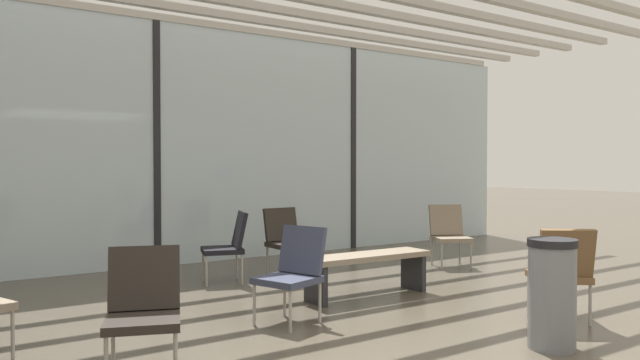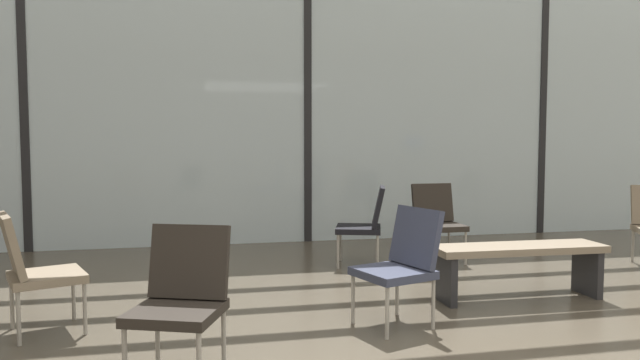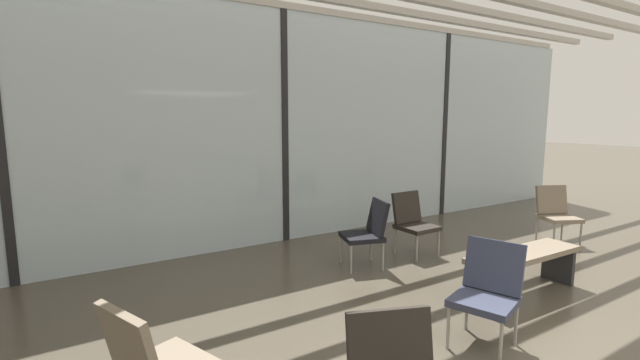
{
  "view_description": "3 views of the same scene",
  "coord_description": "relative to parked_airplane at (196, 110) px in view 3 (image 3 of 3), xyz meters",
  "views": [
    {
      "loc": [
        -2.87,
        -3.15,
        1.43
      ],
      "look_at": [
        1.45,
        3.18,
        1.25
      ],
      "focal_mm": 33.63,
      "sensor_mm": 36.0,
      "label": 1
    },
    {
      "loc": [
        -1.51,
        -2.61,
        1.39
      ],
      "look_at": [
        0.46,
        6.52,
        0.73
      ],
      "focal_mm": 33.12,
      "sensor_mm": 36.0,
      "label": 2
    },
    {
      "loc": [
        -3.03,
        -0.68,
        1.91
      ],
      "look_at": [
        0.66,
        5.2,
        0.9
      ],
      "focal_mm": 24.1,
      "sensor_mm": 36.0,
      "label": 3
    }
  ],
  "objects": [
    {
      "name": "glass_curtain_wall",
      "position": [
        -0.43,
        -6.06,
        -0.37
      ],
      "size": [
        14.0,
        0.08,
        3.49
      ],
      "primitive_type": "cube",
      "color": "silver",
      "rests_on": "ground"
    },
    {
      "name": "lounge_chair_6",
      "position": [
        0.76,
        -7.65,
        -1.62
      ],
      "size": [
        0.49,
        0.53,
        0.87
      ],
      "rotation": [
        0.0,
        0.0,
        0.01
      ],
      "color": "#28231E",
      "rests_on": "ground"
    },
    {
      "name": "window_mullion_1",
      "position": [
        -0.43,
        -6.06,
        -0.37
      ],
      "size": [
        0.1,
        0.12,
        3.49
      ],
      "primitive_type": "cube",
      "color": "black",
      "rests_on": "ground"
    },
    {
      "name": "lounge_chair_5",
      "position": [
        3.01,
        -8.41,
        -1.62
      ],
      "size": [
        0.66,
        0.68,
        0.87
      ],
      "rotation": [
        0.0,
        0.0,
        5.83
      ],
      "color": "#7F705B",
      "rests_on": "ground"
    },
    {
      "name": "parked_airplane",
      "position": [
        0.0,
        0.0,
        0.0
      ],
      "size": [
        10.97,
        4.22,
        4.22
      ],
      "color": "silver",
      "rests_on": "ground"
    },
    {
      "name": "window_mullion_2",
      "position": [
        3.07,
        -6.06,
        -0.37
      ],
      "size": [
        0.1,
        0.12,
        3.49
      ],
      "primitive_type": "cube",
      "color": "black",
      "rests_on": "ground"
    },
    {
      "name": "lounge_chair_3",
      "position": [
        -0.43,
        -9.77,
        -1.62
      ],
      "size": [
        0.65,
        0.62,
        0.87
      ],
      "rotation": [
        0.0,
        0.0,
        5.04
      ],
      "color": "#33384C",
      "rests_on": "ground"
    },
    {
      "name": "waiting_bench",
      "position": [
        0.8,
        -9.31,
        -1.75
      ],
      "size": [
        1.51,
        0.43,
        0.47
      ],
      "rotation": [
        0.0,
        0.0,
        3.12
      ],
      "color": "#7F705B",
      "rests_on": "ground"
    },
    {
      "name": "lounge_chair_2",
      "position": [
        -0.1,
        -7.74,
        -1.62
      ],
      "size": [
        0.65,
        0.62,
        0.87
      ],
      "rotation": [
        0.0,
        0.0,
        4.4
      ],
      "color": "black",
      "rests_on": "ground"
    }
  ]
}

